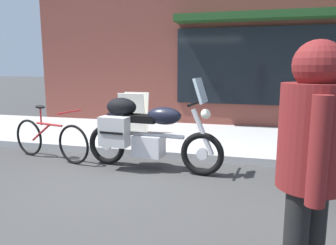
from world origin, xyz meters
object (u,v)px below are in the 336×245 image
object	(u,v)px
parked_bicycle	(50,139)
sandwich_board_sign	(134,113)
pedestrian_walking	(312,152)
touring_motorcycle	(143,130)

from	to	relation	value
parked_bicycle	sandwich_board_sign	size ratio (longest dim) A/B	1.88
pedestrian_walking	sandwich_board_sign	size ratio (longest dim) A/B	1.92
parked_bicycle	sandwich_board_sign	bearing A→B (deg)	64.72
touring_motorcycle	parked_bicycle	world-z (taller)	touring_motorcycle
touring_motorcycle	pedestrian_walking	size ratio (longest dim) A/B	1.29
touring_motorcycle	sandwich_board_sign	distance (m)	2.05
sandwich_board_sign	parked_bicycle	bearing A→B (deg)	-115.28
parked_bicycle	pedestrian_walking	distance (m)	4.51
pedestrian_walking	sandwich_board_sign	world-z (taller)	pedestrian_walking
parked_bicycle	pedestrian_walking	size ratio (longest dim) A/B	0.98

